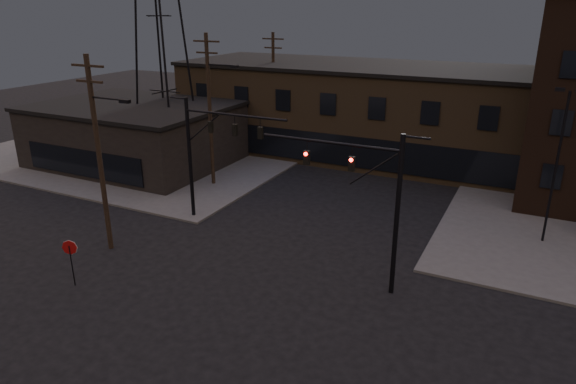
# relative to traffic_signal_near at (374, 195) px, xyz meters

# --- Properties ---
(ground) EXTENTS (140.00, 140.00, 0.00)m
(ground) POSITION_rel_traffic_signal_near_xyz_m (-5.36, -4.50, -4.93)
(ground) COLOR black
(ground) RESTS_ON ground
(sidewalk_nw) EXTENTS (30.00, 30.00, 0.15)m
(sidewalk_nw) POSITION_rel_traffic_signal_near_xyz_m (-27.36, 17.50, -4.86)
(sidewalk_nw) COLOR #474744
(sidewalk_nw) RESTS_ON ground
(building_row) EXTENTS (40.00, 12.00, 8.00)m
(building_row) POSITION_rel_traffic_signal_near_xyz_m (-5.36, 23.50, -0.93)
(building_row) COLOR #4C3C28
(building_row) RESTS_ON ground
(building_left) EXTENTS (16.00, 12.00, 5.00)m
(building_left) POSITION_rel_traffic_signal_near_xyz_m (-25.36, 11.50, -2.43)
(building_left) COLOR black
(building_left) RESTS_ON ground
(traffic_signal_near) EXTENTS (7.12, 0.24, 8.00)m
(traffic_signal_near) POSITION_rel_traffic_signal_near_xyz_m (0.00, 0.00, 0.00)
(traffic_signal_near) COLOR black
(traffic_signal_near) RESTS_ON ground
(traffic_signal_far) EXTENTS (7.12, 0.24, 8.00)m
(traffic_signal_far) POSITION_rel_traffic_signal_near_xyz_m (-12.07, 3.50, 0.08)
(traffic_signal_far) COLOR black
(traffic_signal_far) RESTS_ON ground
(stop_sign) EXTENTS (0.72, 0.33, 2.48)m
(stop_sign) POSITION_rel_traffic_signal_near_xyz_m (-13.36, -6.49, -3.09)
(stop_sign) COLOR black
(stop_sign) RESTS_ON ground
(utility_pole_near) EXTENTS (3.70, 0.28, 11.00)m
(utility_pole_near) POSITION_rel_traffic_signal_near_xyz_m (-14.79, -2.50, 0.94)
(utility_pole_near) COLOR black
(utility_pole_near) RESTS_ON ground
(utility_pole_mid) EXTENTS (3.70, 0.28, 11.50)m
(utility_pole_mid) POSITION_rel_traffic_signal_near_xyz_m (-15.79, 9.50, 1.19)
(utility_pole_mid) COLOR black
(utility_pole_mid) RESTS_ON ground
(utility_pole_far) EXTENTS (2.20, 0.28, 11.00)m
(utility_pole_far) POSITION_rel_traffic_signal_near_xyz_m (-16.86, 21.50, 0.85)
(utility_pole_far) COLOR black
(utility_pole_far) RESTS_ON ground
(transmission_tower) EXTENTS (7.00, 7.00, 25.00)m
(transmission_tower) POSITION_rel_traffic_signal_near_xyz_m (-23.36, 13.50, 7.57)
(transmission_tower) COLOR black
(transmission_tower) RESTS_ON ground
(lot_light_a) EXTENTS (1.50, 0.28, 9.14)m
(lot_light_a) POSITION_rel_traffic_signal_near_xyz_m (7.64, 9.50, 0.58)
(lot_light_a) COLOR black
(lot_light_a) RESTS_ON ground
(car_crossing) EXTENTS (2.45, 4.92, 1.55)m
(car_crossing) POSITION_rel_traffic_signal_near_xyz_m (0.14, 21.22, -4.16)
(car_crossing) COLOR black
(car_crossing) RESTS_ON ground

